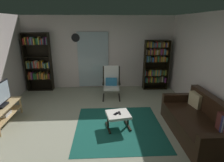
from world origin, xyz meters
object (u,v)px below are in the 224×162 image
(television, at_px, (0,96))
(bookshelf_near_sofa, at_px, (156,63))
(leather_sofa, at_px, (200,123))
(wall_clock, at_px, (76,38))
(bookshelf_near_tv, at_px, (38,62))
(tv_remote, at_px, (120,113))
(ottoman, at_px, (118,116))
(tv_stand, at_px, (3,112))
(lounge_armchair, at_px, (111,81))
(cell_phone, at_px, (116,114))

(television, height_order, bookshelf_near_sofa, bookshelf_near_sofa)
(leather_sofa, bearing_deg, wall_clock, 133.20)
(leather_sofa, relative_size, wall_clock, 6.68)
(bookshelf_near_tv, relative_size, tv_remote, 14.15)
(bookshelf_near_tv, bearing_deg, television, -93.25)
(wall_clock, bearing_deg, bookshelf_near_tv, -174.83)
(bookshelf_near_tv, relative_size, ottoman, 3.43)
(tv_stand, distance_m, ottoman, 2.77)
(tv_stand, distance_m, bookshelf_near_tv, 2.49)
(tv_stand, relative_size, lounge_armchair, 1.17)
(lounge_armchair, distance_m, wall_clock, 2.02)
(tv_stand, bearing_deg, bookshelf_near_sofa, 27.77)
(television, xyz_separation_m, cell_phone, (2.70, -0.33, -0.36))
(ottoman, xyz_separation_m, tv_remote, (0.03, 0.01, 0.07))
(tv_remote, relative_size, wall_clock, 0.50)
(bookshelf_near_sofa, xyz_separation_m, wall_clock, (-2.85, 0.22, 0.89))
(bookshelf_near_sofa, bearing_deg, bookshelf_near_tv, 178.61)
(tv_stand, relative_size, bookshelf_near_sofa, 0.68)
(lounge_armchair, height_order, ottoman, lounge_armchair)
(bookshelf_near_sofa, bearing_deg, leather_sofa, -86.93)
(bookshelf_near_tv, height_order, leather_sofa, bookshelf_near_tv)
(leather_sofa, bearing_deg, tv_stand, 171.11)
(bookshelf_near_sofa, height_order, leather_sofa, bookshelf_near_sofa)
(cell_phone, relative_size, wall_clock, 0.48)
(leather_sofa, relative_size, ottoman, 3.26)
(tv_stand, distance_m, wall_clock, 3.29)
(bookshelf_near_sofa, xyz_separation_m, cell_phone, (-1.62, -2.60, -0.59))
(bookshelf_near_tv, distance_m, leather_sofa, 5.38)
(bookshelf_near_sofa, height_order, ottoman, bookshelf_near_sofa)
(leather_sofa, distance_m, wall_clock, 4.66)
(cell_phone, bearing_deg, leather_sofa, 27.50)
(bookshelf_near_tv, relative_size, leather_sofa, 1.05)
(tv_remote, bearing_deg, tv_stand, 165.41)
(leather_sofa, distance_m, cell_phone, 1.82)
(bookshelf_near_sofa, relative_size, lounge_armchair, 1.74)
(television, xyz_separation_m, ottoman, (2.75, -0.31, -0.43))
(wall_clock, bearing_deg, cell_phone, -66.49)
(bookshelf_near_sofa, bearing_deg, tv_stand, -152.23)
(leather_sofa, bearing_deg, tv_remote, 166.78)
(tv_stand, xyz_separation_m, tv_remote, (2.78, -0.30, 0.07))
(bookshelf_near_sofa, relative_size, cell_phone, 12.68)
(lounge_armchair, relative_size, wall_clock, 3.53)
(television, xyz_separation_m, wall_clock, (1.47, 2.50, 1.13))
(bookshelf_near_tv, height_order, lounge_armchair, bookshelf_near_tv)
(bookshelf_near_tv, xyz_separation_m, leather_sofa, (4.35, -3.08, -0.73))
(bookshelf_near_tv, bearing_deg, tv_stand, -93.30)
(bookshelf_near_tv, xyz_separation_m, wall_clock, (1.34, 0.12, 0.82))
(tv_remote, xyz_separation_m, wall_clock, (-1.31, 2.80, 1.48))
(tv_stand, bearing_deg, ottoman, -6.42)
(tv_stand, height_order, bookshelf_near_tv, bookshelf_near_tv)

